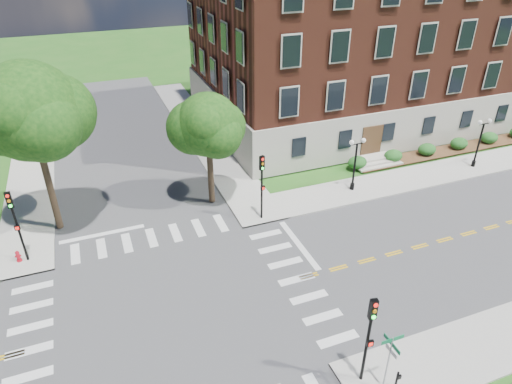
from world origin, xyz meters
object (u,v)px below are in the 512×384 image
object	(u,v)px
traffic_signal_nw	(15,218)
push_button_post	(397,381)
twin_lamp_east	(480,140)
fire_hydrant	(18,256)
traffic_signal_ne	(262,180)
street_sign_pole	(390,353)
traffic_signal_se	(369,331)
twin_lamp_west	(355,161)

from	to	relation	value
traffic_signal_nw	push_button_post	bearing A→B (deg)	-45.57
twin_lamp_east	fire_hydrant	bearing A→B (deg)	-179.98
traffic_signal_ne	traffic_signal_nw	bearing A→B (deg)	176.81
traffic_signal_nw	fire_hydrant	world-z (taller)	traffic_signal_nw
traffic_signal_nw	street_sign_pole	xyz separation A→B (m)	(15.16, -15.47, -0.88)
street_sign_pole	push_button_post	size ratio (longest dim) A/B	2.58
street_sign_pole	fire_hydrant	xyz separation A→B (m)	(-15.64, 15.52, -1.84)
traffic_signal_se	push_button_post	xyz separation A→B (m)	(1.05, -1.07, -2.39)
push_button_post	traffic_signal_se	bearing A→B (deg)	134.51
traffic_signal_se	traffic_signal_nw	world-z (taller)	same
twin_lamp_east	push_button_post	size ratio (longest dim) A/B	3.53
fire_hydrant	traffic_signal_se	bearing A→B (deg)	-44.75
traffic_signal_ne	traffic_signal_nw	world-z (taller)	same
traffic_signal_se	twin_lamp_east	xyz separation A→B (m)	(20.55, 14.83, -0.66)
traffic_signal_se	street_sign_pole	xyz separation A→B (m)	(0.69, -0.70, -0.88)
traffic_signal_ne	fire_hydrant	distance (m)	15.90
twin_lamp_west	traffic_signal_ne	bearing A→B (deg)	-171.38
twin_lamp_east	traffic_signal_se	bearing A→B (deg)	-144.17
traffic_signal_se	street_sign_pole	bearing A→B (deg)	-45.70
traffic_signal_ne	twin_lamp_east	xyz separation A→B (m)	(19.85, 0.91, -0.66)
twin_lamp_west	twin_lamp_east	world-z (taller)	same
twin_lamp_east	street_sign_pole	size ratio (longest dim) A/B	1.36
street_sign_pole	fire_hydrant	bearing A→B (deg)	135.20
traffic_signal_nw	street_sign_pole	size ratio (longest dim) A/B	1.55
street_sign_pole	push_button_post	xyz separation A→B (m)	(0.36, -0.36, -1.51)
traffic_signal_ne	twin_lamp_west	distance (m)	8.20
traffic_signal_se	twin_lamp_west	bearing A→B (deg)	59.91
traffic_signal_nw	street_sign_pole	bearing A→B (deg)	-45.58
traffic_signal_se	traffic_signal_nw	distance (m)	20.68
twin_lamp_east	street_sign_pole	xyz separation A→B (m)	(-19.86, -15.54, -0.21)
traffic_signal_nw	street_sign_pole	world-z (taller)	traffic_signal_nw
traffic_signal_nw	fire_hydrant	xyz separation A→B (m)	(-0.48, 0.05, -2.72)
twin_lamp_west	traffic_signal_nw	bearing A→B (deg)	-179.06
traffic_signal_se	fire_hydrant	world-z (taller)	traffic_signal_se
traffic_signal_se	twin_lamp_west	xyz separation A→B (m)	(8.78, 15.15, -0.66)
street_sign_pole	traffic_signal_ne	bearing A→B (deg)	89.97
twin_lamp_west	push_button_post	bearing A→B (deg)	-115.49
traffic_signal_ne	fire_hydrant	size ratio (longest dim) A/B	6.40
push_button_post	traffic_signal_nw	bearing A→B (deg)	134.43
traffic_signal_ne	traffic_signal_se	bearing A→B (deg)	-92.85
street_sign_pole	fire_hydrant	distance (m)	22.11
traffic_signal_ne	street_sign_pole	bearing A→B (deg)	-90.03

